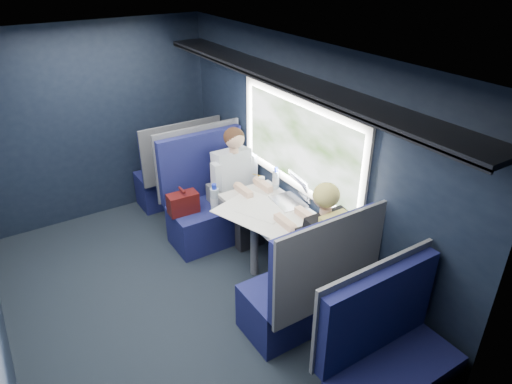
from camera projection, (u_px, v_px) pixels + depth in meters
ground at (176, 305)px, 4.32m from camera, size 2.80×4.20×0.01m
room_shell at (163, 162)px, 3.62m from camera, size 3.00×4.40×2.40m
table at (267, 214)px, 4.49m from camera, size 0.62×1.00×0.74m
seat_bay_near at (210, 204)px, 5.16m from camera, size 1.05×0.62×1.26m
seat_bay_far at (306, 290)px, 3.87m from camera, size 1.04×0.62×1.26m
seat_row_front at (178, 174)px, 5.86m from camera, size 1.04×0.51×1.16m
seat_row_back at (387, 365)px, 3.19m from camera, size 1.04×0.51×1.16m
man at (237, 180)px, 5.01m from camera, size 0.53×0.56×1.32m
woman at (319, 241)px, 3.96m from camera, size 0.53×0.56×1.32m
papers at (263, 213)px, 4.35m from camera, size 0.82×0.99×0.01m
laptop at (293, 194)px, 4.53m from camera, size 0.31×0.39×0.27m
bottle_small at (276, 179)px, 4.76m from camera, size 0.07×0.07×0.24m
cup at (262, 181)px, 4.86m from camera, size 0.07×0.07×0.09m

